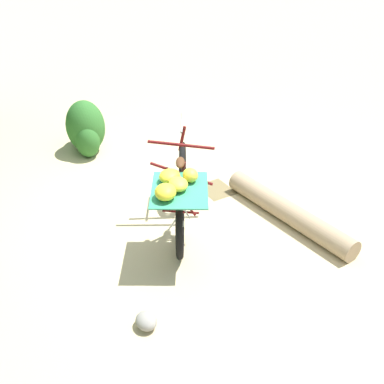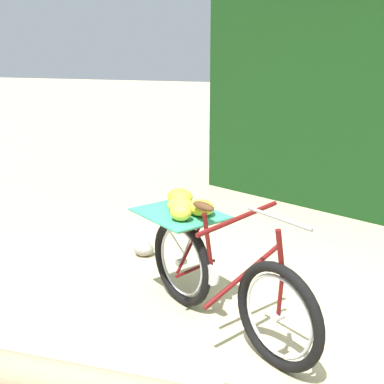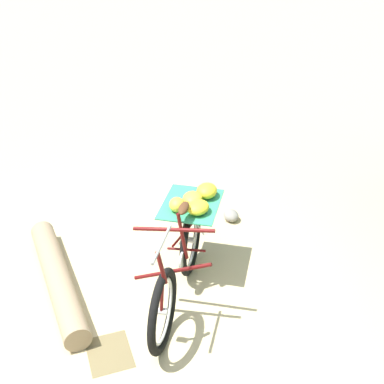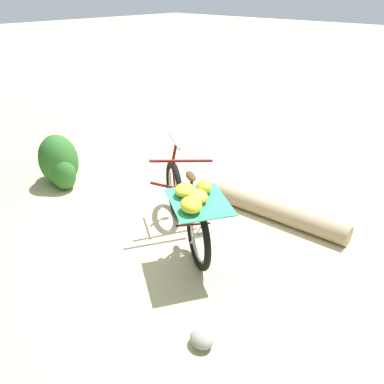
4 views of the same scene
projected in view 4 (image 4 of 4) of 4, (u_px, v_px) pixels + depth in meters
name	position (u px, v px, depth m)	size (l,w,h in m)	color
ground_plane	(181.00, 223.00, 4.79)	(60.00, 60.00, 0.00)	#C6B284
bicycle	(187.00, 206.00, 4.20)	(1.67, 1.19, 1.03)	black
fallen_log	(277.00, 211.00, 4.81)	(0.24, 0.24, 1.80)	#9E8466
shrub_cluster	(59.00, 163.00, 5.62)	(0.80, 0.55, 0.76)	#2D6628
path_stone	(202.00, 339.00, 3.14)	(0.21, 0.18, 0.13)	gray
leaf_litter_patch	(201.00, 202.00, 5.27)	(0.44, 0.36, 0.01)	olive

